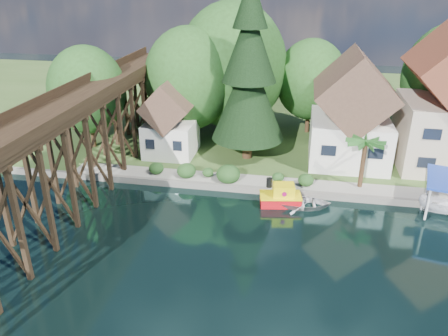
% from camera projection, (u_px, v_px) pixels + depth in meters
% --- Properties ---
extents(ground, '(140.00, 140.00, 0.00)m').
position_uv_depth(ground, '(262.00, 245.00, 31.60)').
color(ground, black).
rests_on(ground, ground).
extents(bank, '(140.00, 52.00, 0.50)m').
position_uv_depth(bank, '(286.00, 109.00, 61.98)').
color(bank, '#345020').
rests_on(bank, ground).
extents(seawall, '(60.00, 0.40, 0.62)m').
position_uv_depth(seawall, '(317.00, 195.00, 37.99)').
color(seawall, slate).
rests_on(seawall, ground).
extents(promenade, '(50.00, 2.60, 0.06)m').
position_uv_depth(promenade, '(340.00, 188.00, 38.75)').
color(promenade, gray).
rests_on(promenade, bank).
extents(trestle_bridge, '(4.12, 44.18, 9.30)m').
position_uv_depth(trestle_bridge, '(80.00, 138.00, 36.61)').
color(trestle_bridge, black).
rests_on(trestle_bridge, ground).
extents(house_left, '(7.64, 8.64, 11.02)m').
position_uv_depth(house_left, '(351.00, 116.00, 42.69)').
color(house_left, white).
rests_on(house_left, bank).
extents(shed, '(5.09, 5.40, 7.85)m').
position_uv_depth(shed, '(170.00, 124.00, 44.80)').
color(shed, white).
rests_on(shed, bank).
extents(bg_trees, '(49.90, 13.30, 10.57)m').
position_uv_depth(bg_trees, '(293.00, 80.00, 47.48)').
color(bg_trees, '#382314').
rests_on(bg_trees, bank).
extents(shrubs, '(15.76, 2.47, 1.70)m').
position_uv_depth(shrubs, '(222.00, 172.00, 40.13)').
color(shrubs, '#1A3F16').
rests_on(shrubs, bank).
extents(conifer, '(7.22, 7.22, 17.78)m').
position_uv_depth(conifer, '(249.00, 75.00, 41.69)').
color(conifer, '#382314').
rests_on(conifer, bank).
extents(palm_tree, '(3.57, 3.57, 4.71)m').
position_uv_depth(palm_tree, '(366.00, 144.00, 37.32)').
color(palm_tree, '#382314').
rests_on(palm_tree, bank).
extents(tugboat, '(3.71, 2.42, 2.51)m').
position_uv_depth(tugboat, '(281.00, 197.00, 36.81)').
color(tugboat, red).
rests_on(tugboat, ground).
extents(boat_white_a, '(4.54, 3.49, 0.87)m').
position_uv_depth(boat_white_a, '(306.00, 202.00, 36.54)').
color(boat_white_a, silver).
rests_on(boat_white_a, ground).
extents(boat_canopy, '(4.49, 5.63, 3.20)m').
position_uv_depth(boat_canopy, '(446.00, 199.00, 35.11)').
color(boat_canopy, white).
rests_on(boat_canopy, ground).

